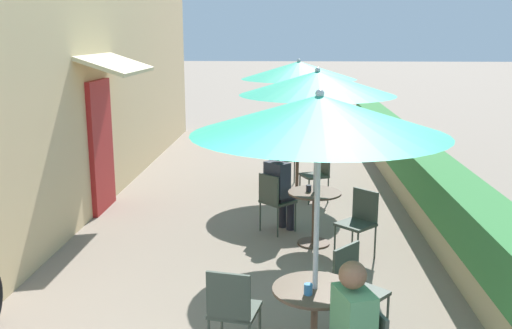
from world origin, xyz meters
name	(u,v)px	position (x,y,z in m)	size (l,w,h in m)	color
cafe_facade_wall	(100,78)	(-2.54, 6.91, 2.09)	(0.98, 14.10, 4.20)	#D6B784
planter_hedge	(416,172)	(2.75, 6.95, 0.54)	(0.60, 13.10, 1.01)	tan
patio_table_near	(314,313)	(0.83, 1.94, 0.51)	(0.71, 0.71, 0.74)	brown
patio_umbrella_near	(319,115)	(0.83, 1.94, 2.18)	(2.02, 2.02, 2.38)	#B7B7BC
cafe_chair_near_left	(355,284)	(1.24, 2.51, 0.52)	(0.56, 0.56, 0.87)	#384238
cafe_chair_near_right	(232,307)	(0.14, 2.00, 0.52)	(0.47, 0.47, 0.87)	#384238
coffee_cup_near	(308,289)	(0.77, 1.82, 0.78)	(0.07, 0.07, 0.09)	teal
patio_table_mid	(314,208)	(0.96, 4.93, 0.51)	(0.71, 0.71, 0.74)	brown
patio_umbrella_mid	(317,83)	(0.96, 4.93, 2.18)	(2.02, 2.02, 2.38)	#B7B7BC
cafe_chair_mid_left	(360,218)	(1.52, 4.50, 0.52)	(0.57, 0.57, 0.87)	#384238
cafe_chair_mid_right	(274,198)	(0.41, 5.36, 0.52)	(0.57, 0.57, 0.87)	#384238
seated_patron_mid_right	(280,185)	(0.49, 5.44, 0.69)	(0.51, 0.51, 1.25)	#23232D
coffee_cup_mid	(309,188)	(0.88, 4.93, 0.78)	(0.07, 0.07, 0.09)	#232328
patio_table_far	(297,164)	(0.77, 7.63, 0.51)	(0.71, 0.71, 0.74)	brown
patio_umbrella_far	(299,70)	(0.77, 7.63, 2.18)	(2.02, 2.02, 2.38)	#B7B7BC
cafe_chair_far_left	(279,156)	(0.42, 8.23, 0.52)	(0.53, 0.53, 0.87)	#384238
cafe_chair_far_right	(318,171)	(1.12, 7.02, 0.52)	(0.53, 0.53, 0.87)	#384238
coffee_cup_far	(304,150)	(0.89, 7.53, 0.78)	(0.07, 0.07, 0.09)	white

